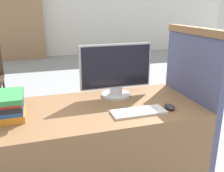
# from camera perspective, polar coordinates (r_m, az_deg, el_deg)

# --- Properties ---
(wall_back) EXTENTS (12.00, 0.06, 2.80)m
(wall_back) POSITION_cam_1_polar(r_m,az_deg,el_deg) (7.75, -15.14, 16.86)
(wall_back) COLOR white
(wall_back) RESTS_ON ground_plane
(desk) EXTENTS (1.44, 0.71, 0.78)m
(desk) POSITION_cam_1_polar(r_m,az_deg,el_deg) (1.94, -3.26, -15.53)
(desk) COLOR brown
(desk) RESTS_ON ground_plane
(carrel_divider) EXTENTS (0.07, 0.68, 1.31)m
(carrel_divider) POSITION_cam_1_polar(r_m,az_deg,el_deg) (2.08, 17.11, -5.38)
(carrel_divider) COLOR #474C70
(carrel_divider) RESTS_ON ground_plane
(monitor) EXTENTS (0.56, 0.23, 0.41)m
(monitor) POSITION_cam_1_polar(r_m,az_deg,el_deg) (1.91, 0.92, 3.32)
(monitor) COLOR #B7B7BC
(monitor) RESTS_ON desk
(keyboard) EXTENTS (0.36, 0.14, 0.02)m
(keyboard) POSITION_cam_1_polar(r_m,az_deg,el_deg) (1.67, 6.06, -5.90)
(keyboard) COLOR silver
(keyboard) RESTS_ON desk
(mouse) EXTENTS (0.06, 0.10, 0.03)m
(mouse) POSITION_cam_1_polar(r_m,az_deg,el_deg) (1.77, 13.05, -4.64)
(mouse) COLOR #262626
(mouse) RESTS_ON desk
(book_stack) EXTENTS (0.19, 0.28, 0.16)m
(book_stack) POSITION_cam_1_polar(r_m,az_deg,el_deg) (1.70, -22.63, -4.14)
(book_stack) COLOR orange
(book_stack) RESTS_ON desk
(bookshelf_far) EXTENTS (1.30, 0.32, 1.87)m
(bookshelf_far) POSITION_cam_1_polar(r_m,az_deg,el_deg) (7.52, -20.42, 12.83)
(bookshelf_far) COLOR #9E7A56
(bookshelf_far) RESTS_ON ground_plane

